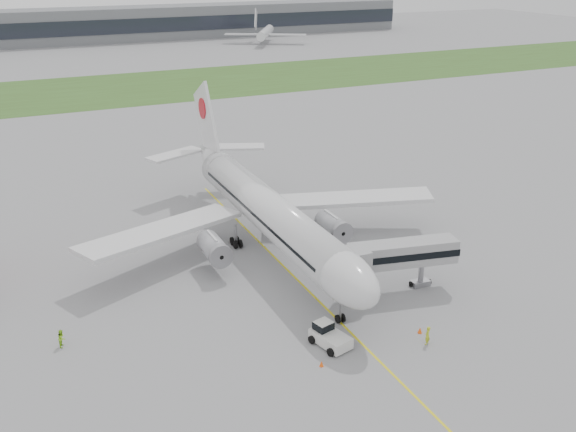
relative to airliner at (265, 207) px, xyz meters
name	(u,v)px	position (x,y,z in m)	size (l,w,h in m)	color
ground	(281,263)	(0.00, -4.87, -5.66)	(600.00, 600.00, 0.00)	gray
apron_markings	(298,281)	(0.00, -9.87, -5.66)	(70.00, 70.00, 0.04)	yellow
grass_strip	(106,90)	(0.00, 115.13, -5.65)	(600.00, 50.00, 0.02)	#36551F
terminal_building	(57,27)	(0.00, 225.00, 1.34)	(320.00, 22.30, 14.00)	slate
airliner	(265,207)	(0.00, 0.00, 0.00)	(48.13, 53.95, 17.88)	silver
pushback_tug	(329,335)	(-2.96, -22.86, -4.70)	(3.54, 4.51, 2.09)	silver
jet_bridge	(396,255)	(8.75, -16.60, -1.15)	(13.36, 5.17, 6.09)	#959597
safety_cone_left	(321,364)	(-5.30, -25.86, -5.38)	(0.41, 0.41, 0.56)	#FF530D
safety_cone_right	(420,330)	(6.30, -25.00, -5.35)	(0.45, 0.45, 0.62)	#FF530D
ground_crew_near	(427,335)	(5.74, -26.92, -4.69)	(0.71, 0.47, 1.95)	#B6C420
ground_crew_far	(62,338)	(-26.59, -12.40, -4.75)	(0.88, 0.69, 1.82)	#90D323
distant_aircraft_right	(266,44)	(79.69, 188.39, -5.66)	(34.52, 30.46, 13.20)	silver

